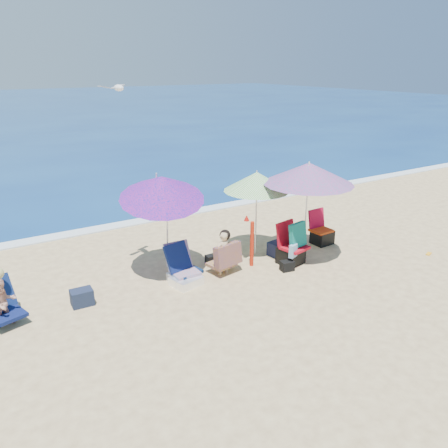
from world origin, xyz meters
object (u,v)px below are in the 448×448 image
seagull (118,88)px  chair_rainbow (182,271)px  person_center (225,254)px  chair_navy (184,273)px  umbrella_turquoise (309,173)px  camp_chair_left (321,234)px  umbrella_blue (162,188)px  furled_umbrella (251,239)px  umbrella_striped (257,181)px  person_left (3,301)px  camp_chair_right (292,249)px

seagull → chair_rainbow: bearing=-45.4°
person_center → chair_navy: bearing=174.0°
umbrella_turquoise → camp_chair_left: bearing=25.6°
umbrella_blue → camp_chair_left: 4.60m
umbrella_blue → furled_umbrella: bearing=-15.6°
chair_navy → umbrella_turquoise: bearing=-6.6°
umbrella_turquoise → umbrella_striped: (-0.84, 0.84, -0.26)m
furled_umbrella → seagull: 4.30m
person_left → chair_navy: bearing=-3.2°
umbrella_blue → seagull: 2.13m
furled_umbrella → camp_chair_left: furled_umbrella is taller
furled_umbrella → camp_chair_right: furled_umbrella is taller
chair_rainbow → camp_chair_right: (2.57, -0.55, 0.16)m
umbrella_blue → person_center: umbrella_blue is taller
chair_navy → camp_chair_left: (4.04, 0.13, 0.06)m
umbrella_turquoise → umbrella_blue: 3.35m
chair_rainbow → person_left: person_left is taller
person_left → camp_chair_left: bearing=-0.5°
furled_umbrella → camp_chair_left: bearing=3.6°
umbrella_blue → camp_chair_left: size_ratio=2.75×
camp_chair_left → seagull: 6.19m
chair_rainbow → seagull: bearing=134.6°
umbrella_turquoise → chair_rainbow: (-3.03, 0.45, -1.88)m
umbrella_turquoise → camp_chair_left: (1.01, 0.48, -1.82)m
person_center → umbrella_striped: bearing=25.3°
umbrella_striped → person_left: 5.85m
umbrella_striped → chair_navy: bearing=-167.4°
umbrella_striped → umbrella_blue: (-2.40, 0.02, 0.18)m
furled_umbrella → person_center: (-0.76, -0.08, -0.17)m
umbrella_turquoise → person_left: bearing=175.2°
chair_rainbow → umbrella_striped: bearing=10.2°
umbrella_turquoise → chair_rainbow: bearing=171.5°
umbrella_blue → chair_rainbow: 1.86m
umbrella_turquoise → person_left: (-6.52, 0.55, -1.63)m
umbrella_striped → camp_chair_left: size_ratio=2.35×
umbrella_blue → person_left: bearing=-174.4°
chair_navy → camp_chair_right: bearing=-9.9°
chair_navy → person_center: size_ratio=0.90×
camp_chair_left → person_center: bearing=-175.8°
chair_rainbow → camp_chair_left: camp_chair_left is taller
person_center → person_left: size_ratio=0.99×
umbrella_blue → camp_chair_left: bearing=-5.2°
umbrella_blue → camp_chair_right: 3.36m
person_left → umbrella_blue: bearing=5.6°
umbrella_striped → seagull: seagull is taller
furled_umbrella → camp_chair_right: size_ratio=1.14×
camp_chair_left → umbrella_striped: bearing=168.9°
umbrella_turquoise → seagull: 4.50m
person_left → seagull: 4.48m
umbrella_turquoise → person_left: size_ratio=2.61×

